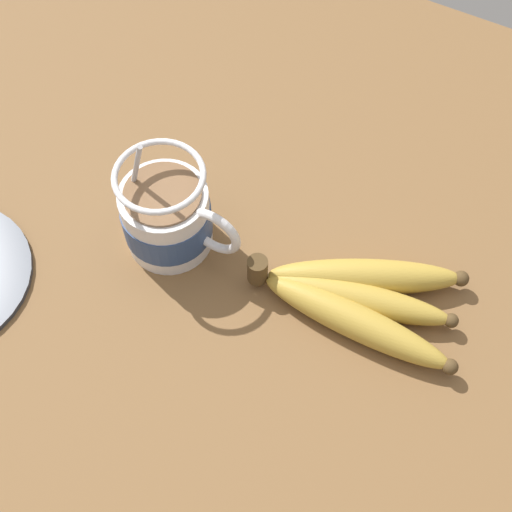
{
  "coord_description": "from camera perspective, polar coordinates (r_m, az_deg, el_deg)",
  "views": [
    {
      "loc": [
        23.32,
        -26.37,
        64.49
      ],
      "look_at": [
        6.94,
        3.69,
        7.97
      ],
      "focal_mm": 50.0,
      "sensor_mm": 36.0,
      "label": 1
    }
  ],
  "objects": [
    {
      "name": "table",
      "position": [
        0.72,
        -6.27,
        -2.56
      ],
      "size": [
        101.21,
        101.21,
        3.25
      ],
      "color": "brown",
      "rests_on": "ground"
    },
    {
      "name": "banana_bunch",
      "position": [
        0.68,
        8.23,
        -3.33
      ],
      "size": [
        21.41,
        12.21,
        4.08
      ],
      "color": "#4C381E",
      "rests_on": "table"
    },
    {
      "name": "coffee_mug",
      "position": [
        0.7,
        -7.07,
        3.19
      ],
      "size": [
        13.44,
        8.78,
        13.7
      ],
      "color": "silver",
      "rests_on": "table"
    }
  ]
}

